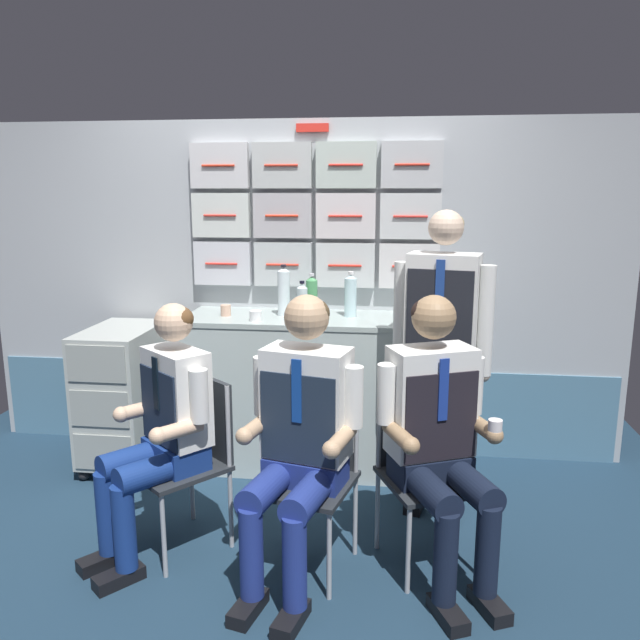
% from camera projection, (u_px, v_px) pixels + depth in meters
% --- Properties ---
extents(ground, '(4.80, 4.80, 0.04)m').
position_uv_depth(ground, '(251.00, 564.00, 2.94)').
color(ground, '#1C3346').
extents(galley_bulkhead, '(4.20, 0.14, 2.15)m').
position_uv_depth(galley_bulkhead, '(298.00, 287.00, 4.04)').
color(galley_bulkhead, '#ADB3B8').
rests_on(galley_bulkhead, ground).
extents(galley_counter, '(1.64, 0.53, 0.96)m').
position_uv_depth(galley_counter, '(318.00, 392.00, 3.87)').
color(galley_counter, '#B4C4C0').
rests_on(galley_counter, ground).
extents(service_trolley, '(0.40, 0.65, 0.88)m').
position_uv_depth(service_trolley, '(123.00, 392.00, 3.90)').
color(service_trolley, black).
rests_on(service_trolley, ground).
extents(folding_chair_left, '(0.56, 0.56, 0.83)m').
position_uv_depth(folding_chair_left, '(194.00, 444.00, 3.02)').
color(folding_chair_left, '#A8AAAF').
rests_on(folding_chair_left, ground).
extents(crew_member_left, '(0.61, 0.64, 1.21)m').
position_uv_depth(crew_member_left, '(162.00, 423.00, 2.88)').
color(crew_member_left, black).
rests_on(crew_member_left, ground).
extents(folding_chair_right, '(0.48, 0.48, 0.83)m').
position_uv_depth(folding_chair_right, '(314.00, 457.00, 2.87)').
color(folding_chair_right, '#A8AAAF').
rests_on(folding_chair_right, ground).
extents(crew_member_right, '(0.53, 0.69, 1.28)m').
position_uv_depth(crew_member_right, '(300.00, 428.00, 2.69)').
color(crew_member_right, black).
rests_on(crew_member_right, ground).
extents(folding_chair_by_counter, '(0.53, 0.53, 0.83)m').
position_uv_depth(folding_chair_by_counter, '(421.00, 454.00, 2.91)').
color(folding_chair_by_counter, '#A8AAAF').
rests_on(folding_chair_by_counter, ground).
extents(crew_member_by_counter, '(0.58, 0.70, 1.27)m').
position_uv_depth(crew_member_by_counter, '(438.00, 427.00, 2.72)').
color(crew_member_by_counter, black).
rests_on(crew_member_by_counter, ground).
extents(crew_member_standing, '(0.51, 0.32, 1.62)m').
position_uv_depth(crew_member_standing, '(441.00, 339.00, 3.24)').
color(crew_member_standing, black).
rests_on(crew_member_standing, ground).
extents(water_bottle_tall, '(0.06, 0.06, 0.24)m').
position_uv_depth(water_bottle_tall, '(302.00, 302.00, 3.62)').
color(water_bottle_tall, silver).
rests_on(water_bottle_tall, galley_counter).
extents(water_bottle_blue_cap, '(0.07, 0.07, 0.31)m').
position_uv_depth(water_bottle_blue_cap, '(284.00, 291.00, 3.79)').
color(water_bottle_blue_cap, silver).
rests_on(water_bottle_blue_cap, galley_counter).
extents(sparkling_bottle_green, '(0.07, 0.07, 0.27)m').
position_uv_depth(sparkling_bottle_green, '(312.00, 297.00, 3.69)').
color(sparkling_bottle_green, '#4B975B').
rests_on(sparkling_bottle_green, galley_counter).
extents(water_bottle_short, '(0.07, 0.07, 0.28)m').
position_uv_depth(water_bottle_short, '(350.00, 295.00, 3.76)').
color(water_bottle_short, silver).
rests_on(water_bottle_short, galley_counter).
extents(coffee_cup_spare, '(0.06, 0.06, 0.07)m').
position_uv_depth(coffee_cup_spare, '(226.00, 310.00, 3.80)').
color(coffee_cup_spare, tan).
rests_on(coffee_cup_spare, galley_counter).
extents(espresso_cup_small, '(0.07, 0.07, 0.06)m').
position_uv_depth(espresso_cup_small, '(256.00, 315.00, 3.65)').
color(espresso_cup_small, white).
rests_on(espresso_cup_small, galley_counter).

